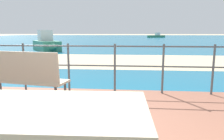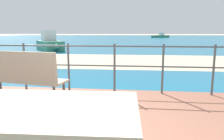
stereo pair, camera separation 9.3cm
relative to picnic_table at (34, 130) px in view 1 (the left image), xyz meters
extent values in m
cube|color=#196B8E|center=(0.30, 40.67, -0.64)|extent=(90.00, 90.00, 0.01)
cube|color=beige|center=(0.30, 8.54, -0.64)|extent=(54.05, 5.54, 0.01)
cube|color=#BCAD93|center=(0.00, 0.00, 0.15)|extent=(1.58, 0.87, 0.04)
cube|color=#BCAD93|center=(-0.03, 0.61, -0.12)|extent=(1.56, 0.33, 0.04)
cube|color=#BCAD93|center=(-1.11, 2.02, -0.13)|extent=(1.51, 0.65, 0.04)
cube|color=#BCAD93|center=(-1.14, 1.84, 0.13)|extent=(1.45, 0.31, 0.48)
cylinder|color=#4C5156|center=(-0.44, 2.05, -0.36)|extent=(0.04, 0.04, 0.46)
cylinder|color=#4C5156|center=(-0.50, 1.76, -0.36)|extent=(0.04, 0.04, 0.46)
cylinder|color=#4C5156|center=(-1.73, 2.28, -0.36)|extent=(0.04, 0.04, 0.46)
cylinder|color=#4C5156|center=(-1.67, 3.08, -0.08)|extent=(0.04, 0.04, 1.01)
cylinder|color=#4C5156|center=(-0.68, 3.08, -0.08)|extent=(0.04, 0.04, 1.01)
cylinder|color=#4C5156|center=(0.30, 3.08, -0.08)|extent=(0.04, 0.04, 1.01)
cylinder|color=#4C5156|center=(1.28, 3.08, -0.08)|extent=(0.04, 0.04, 1.01)
cylinder|color=#4C5156|center=(2.27, 3.08, -0.08)|extent=(0.04, 0.04, 1.01)
cylinder|color=#4C5156|center=(0.30, 3.08, 0.37)|extent=(5.90, 0.03, 0.03)
cylinder|color=#4C5156|center=(0.30, 3.08, -0.03)|extent=(5.90, 0.03, 0.03)
cube|color=#338466|center=(-5.38, 13.43, -0.30)|extent=(2.72, 3.00, 0.67)
cube|color=silver|center=(-5.51, 13.60, 0.41)|extent=(1.21, 1.21, 0.76)
cone|color=#338466|center=(-4.35, 12.11, -0.30)|extent=(0.79, 0.77, 0.61)
cube|color=#338466|center=(6.06, 49.92, -0.38)|extent=(4.29, 3.28, 0.52)
cube|color=silver|center=(6.34, 50.10, 0.18)|extent=(1.20, 1.12, 0.61)
cone|color=#338466|center=(3.98, 48.56, -0.38)|extent=(0.67, 0.66, 0.47)
camera|label=1|loc=(0.66, -1.33, 0.66)|focal=34.65mm
camera|label=2|loc=(0.76, -1.32, 0.66)|focal=34.65mm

